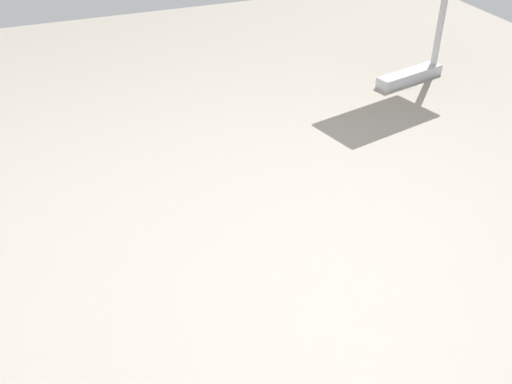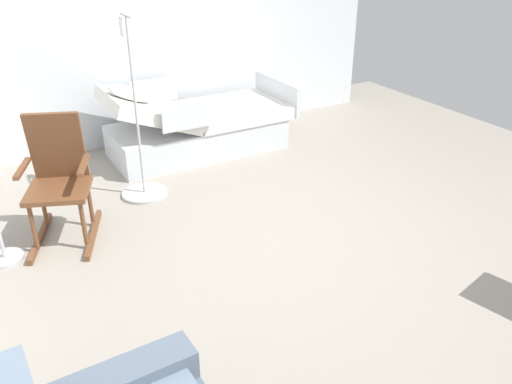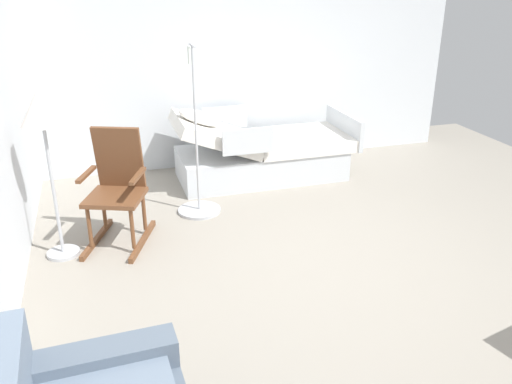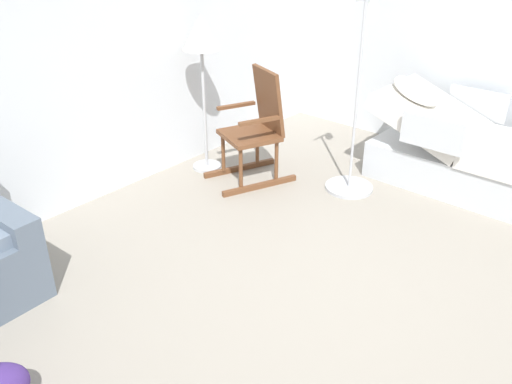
{
  "view_description": "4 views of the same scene",
  "coord_description": "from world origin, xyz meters",
  "px_view_note": "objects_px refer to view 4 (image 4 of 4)",
  "views": [
    {
      "loc": [
        0.65,
        2.28,
        1.83
      ],
      "look_at": [
        0.04,
        0.72,
        0.69
      ],
      "focal_mm": 41.39,
      "sensor_mm": 36.0,
      "label": 1
    },
    {
      "loc": [
        -2.95,
        2.28,
        2.36
      ],
      "look_at": [
        -0.24,
        0.74,
        0.76
      ],
      "focal_mm": 36.9,
      "sensor_mm": 36.0,
      "label": 2
    },
    {
      "loc": [
        -3.44,
        1.88,
        2.33
      ],
      "look_at": [
        0.1,
        0.8,
        0.78
      ],
      "focal_mm": 37.55,
      "sensor_mm": 36.0,
      "label": 3
    },
    {
      "loc": [
        -2.39,
        -1.3,
        2.32
      ],
      "look_at": [
        0.03,
        0.79,
        0.63
      ],
      "focal_mm": 38.03,
      "sensor_mm": 36.0,
      "label": 4
    }
  ],
  "objects_px": {
    "hospital_bed": "(483,160)",
    "floor_lamp": "(201,44)",
    "iv_pole": "(351,164)",
    "rocking_chair": "(257,128)"
  },
  "relations": [
    {
      "from": "hospital_bed",
      "to": "iv_pole",
      "type": "height_order",
      "value": "iv_pole"
    },
    {
      "from": "rocking_chair",
      "to": "hospital_bed",
      "type": "bearing_deg",
      "value": -56.28
    },
    {
      "from": "floor_lamp",
      "to": "iv_pole",
      "type": "xyz_separation_m",
      "value": [
        0.55,
        -1.33,
        -0.98
      ]
    },
    {
      "from": "floor_lamp",
      "to": "hospital_bed",
      "type": "bearing_deg",
      "value": -59.76
    },
    {
      "from": "hospital_bed",
      "to": "iv_pole",
      "type": "distance_m",
      "value": 1.18
    },
    {
      "from": "hospital_bed",
      "to": "floor_lamp",
      "type": "xyz_separation_m",
      "value": [
        -1.3,
        2.23,
        0.93
      ]
    },
    {
      "from": "hospital_bed",
      "to": "floor_lamp",
      "type": "height_order",
      "value": "floor_lamp"
    },
    {
      "from": "rocking_chair",
      "to": "iv_pole",
      "type": "distance_m",
      "value": 0.93
    },
    {
      "from": "hospital_bed",
      "to": "floor_lamp",
      "type": "bearing_deg",
      "value": 120.24
    },
    {
      "from": "floor_lamp",
      "to": "iv_pole",
      "type": "height_order",
      "value": "iv_pole"
    }
  ]
}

